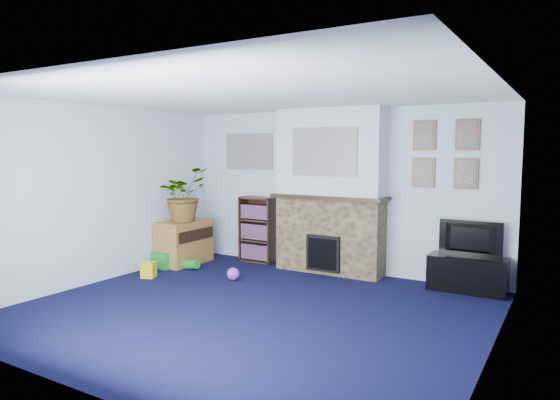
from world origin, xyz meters
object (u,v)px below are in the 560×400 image
Objects in this scene: television at (469,239)px; sideboard at (184,242)px; tv_stand at (468,274)px; bookshelf at (258,231)px.

television is 4.25m from sideboard.
tv_stand is 3.27m from bookshelf.
bookshelf is at bearing -0.11° from television.
sideboard reaches higher than tv_stand.
tv_stand is at bearing -1.35° from bookshelf.
tv_stand is 1.08× the size of sideboard.
bookshelf is 1.19m from sideboard.
television is 0.75× the size of bookshelf.
bookshelf reaches higher than television.
sideboard is (-4.19, -0.66, -0.33)m from television.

